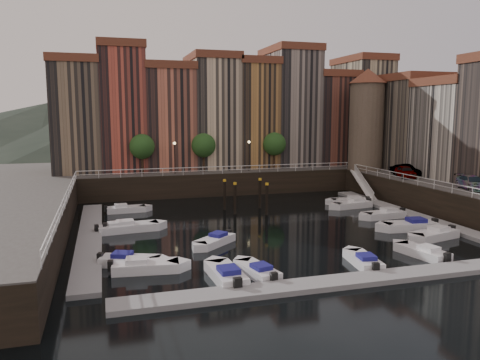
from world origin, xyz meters
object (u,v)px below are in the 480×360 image
object	(u,v)px
boat_left_0	(144,267)
boat_left_1	(129,261)
gangway	(363,183)
car_a	(405,172)
car_b	(407,171)
mooring_pilings	(246,197)
boat_left_2	(131,227)
car_c	(472,184)
corner_tower	(366,118)

from	to	relation	value
boat_left_0	boat_left_1	xyz separation A→B (m)	(-0.93, 1.69, -0.02)
boat_left_0	gangway	bearing A→B (deg)	42.05
car_a	car_b	size ratio (longest dim) A/B	0.98
mooring_pilings	car_a	distance (m)	20.06
boat_left_2	car_c	distance (m)	34.30
boat_left_0	car_c	xyz separation A→B (m)	(33.64, 7.04, 3.32)
mooring_pilings	boat_left_0	bearing A→B (deg)	-126.51
mooring_pilings	boat_left_2	size ratio (longest dim) A/B	0.88
car_a	boat_left_2	bearing A→B (deg)	-153.36
corner_tower	boat_left_1	xyz separation A→B (m)	(-33.34, -23.85, -9.85)
corner_tower	car_b	bearing A→B (deg)	-79.35
corner_tower	gangway	world-z (taller)	corner_tower
corner_tower	car_a	bearing A→B (deg)	-89.01
mooring_pilings	car_c	size ratio (longest dim) A/B	0.94
mooring_pilings	boat_left_1	bearing A→B (deg)	-131.44
mooring_pilings	car_b	world-z (taller)	car_b
boat_left_0	car_c	bearing A→B (deg)	18.37
boat_left_0	car_b	distance (m)	38.46
boat_left_1	car_b	bearing A→B (deg)	46.05
mooring_pilings	car_c	distance (m)	23.37
corner_tower	mooring_pilings	distance (m)	23.18
boat_left_1	car_b	world-z (taller)	car_b
boat_left_1	boat_left_2	xyz separation A→B (m)	(0.75, 10.06, 0.04)
gangway	car_c	world-z (taller)	car_c
corner_tower	car_c	world-z (taller)	corner_tower
boat_left_0	car_b	bearing A→B (deg)	34.55
corner_tower	car_c	distance (m)	19.65
gangway	mooring_pilings	bearing A→B (deg)	-166.65
boat_left_2	car_a	xyz separation A→B (m)	(32.74, 4.83, 3.33)
car_a	car_b	distance (m)	1.89
mooring_pilings	boat_left_1	world-z (taller)	mooring_pilings
mooring_pilings	boat_left_0	size ratio (longest dim) A/B	0.92
gangway	boat_left_0	world-z (taller)	gangway
boat_left_2	car_c	size ratio (longest dim) A/B	1.06
mooring_pilings	car_a	xyz separation A→B (m)	(19.95, -0.45, 2.07)
gangway	car_b	xyz separation A→B (m)	(4.32, -3.06, 1.79)
boat_left_1	boat_left_2	bearing A→B (deg)	106.65
boat_left_2	car_a	world-z (taller)	car_a
gangway	car_b	world-z (taller)	car_b
gangway	car_b	bearing A→B (deg)	-35.27
corner_tower	boat_left_0	size ratio (longest dim) A/B	2.84
mooring_pilings	boat_left_1	distance (m)	20.50
gangway	boat_left_2	distance (m)	31.14
gangway	car_a	distance (m)	5.70
boat_left_1	car_b	xyz separation A→B (m)	(34.76, 16.29, 3.36)
boat_left_2	car_a	size ratio (longest dim) A/B	1.20
boat_left_0	car_c	world-z (taller)	car_c
boat_left_0	boat_left_1	bearing A→B (deg)	125.36
boat_left_2	gangway	bearing A→B (deg)	12.73
car_c	corner_tower	bearing A→B (deg)	110.28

